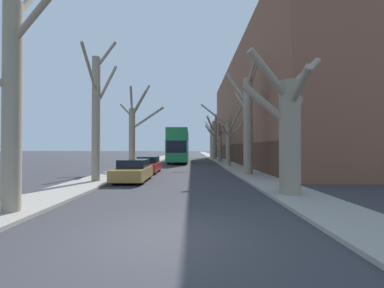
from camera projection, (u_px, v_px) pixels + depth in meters
ground_plane at (161, 238)px, 5.83m from camera, size 300.00×300.00×0.00m
sidewalk_left at (166, 157)px, 55.83m from camera, size 2.39×120.00×0.12m
sidewalk_right at (212, 157)px, 55.82m from camera, size 2.39×120.00×0.12m
building_facade_right at (268, 111)px, 35.84m from camera, size 10.08×43.02×14.33m
street_tree_left_0 at (11, 94)px, 7.79m from camera, size 4.83×3.96×8.11m
street_tree_left_1 at (97, 114)px, 14.94m from camera, size 1.41×3.79×8.32m
street_tree_left_2 at (134, 132)px, 23.22m from camera, size 4.31×2.61×8.00m
street_tree_right_0 at (289, 128)px, 10.73m from camera, size 3.90×3.06×6.19m
street_tree_right_1 at (248, 119)px, 19.04m from camera, size 2.82×3.78×9.17m
street_tree_right_2 at (228, 139)px, 27.76m from camera, size 4.33×2.09×6.87m
street_tree_right_3 at (220, 141)px, 35.93m from camera, size 4.20×3.22×6.69m
street_tree_right_4 at (215, 138)px, 44.64m from camera, size 3.59×3.26×8.09m
street_tree_right_5 at (212, 138)px, 53.76m from camera, size 4.47×4.59×8.32m
double_decker_bus at (179, 144)px, 35.42m from camera, size 2.61×11.74×4.43m
parked_car_0 at (134, 171)px, 15.59m from camera, size 1.81×4.09×1.33m
parked_car_1 at (148, 165)px, 20.89m from camera, size 1.72×4.18×1.32m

